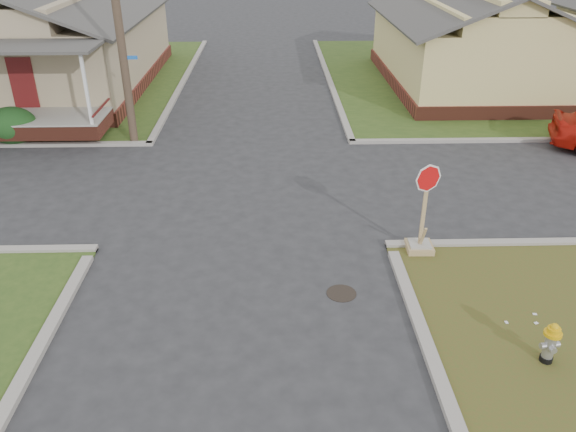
{
  "coord_description": "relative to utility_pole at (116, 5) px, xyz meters",
  "views": [
    {
      "loc": [
        0.78,
        -10.29,
        7.07
      ],
      "look_at": [
        1.1,
        1.0,
        1.1
      ],
      "focal_mm": 35.0,
      "sensor_mm": 36.0,
      "label": 1
    }
  ],
  "objects": [
    {
      "name": "curbs",
      "position": [
        4.2,
        -3.9,
        -4.66
      ],
      "size": [
        80.0,
        40.0,
        0.12
      ],
      "primitive_type": null,
      "color": "#9D968D",
      "rests_on": "ground"
    },
    {
      "name": "manhole",
      "position": [
        6.4,
        -9.4,
        -4.66
      ],
      "size": [
        0.64,
        0.64,
        0.01
      ],
      "primitive_type": "cylinder",
      "color": "black",
      "rests_on": "ground"
    },
    {
      "name": "utility_pole",
      "position": [
        0.0,
        0.0,
        0.0
      ],
      "size": [
        1.8,
        0.28,
        9.0
      ],
      "color": "#3C3022",
      "rests_on": "ground"
    },
    {
      "name": "fire_hydrant",
      "position": [
        9.83,
        -11.62,
        -4.16
      ],
      "size": [
        0.31,
        0.31,
        0.83
      ],
      "rotation": [
        0.0,
        0.0,
        0.13
      ],
      "color": "black",
      "rests_on": "ground"
    },
    {
      "name": "stop_sign",
      "position": [
        8.46,
        -7.74,
        -4.13
      ],
      "size": [
        0.63,
        0.62,
        2.23
      ],
      "rotation": [
        0.0,
        0.0,
        -0.03
      ],
      "color": "tan",
      "rests_on": "ground"
    },
    {
      "name": "ground",
      "position": [
        4.2,
        -8.9,
        -4.66
      ],
      "size": [
        120.0,
        120.0,
        0.0
      ],
      "primitive_type": "plane",
      "color": "#2A292C",
      "rests_on": "ground"
    },
    {
      "name": "corner_house",
      "position": [
        -5.8,
        7.78,
        -2.38
      ],
      "size": [
        10.1,
        15.5,
        5.3
      ],
      "color": "brown",
      "rests_on": "ground"
    },
    {
      "name": "side_house_yellow",
      "position": [
        14.2,
        7.6,
        -2.47
      ],
      "size": [
        7.6,
        11.6,
        4.7
      ],
      "color": "brown",
      "rests_on": "ground"
    },
    {
      "name": "hedge_right",
      "position": [
        -4.21,
        0.04,
        -4.01
      ],
      "size": [
        1.58,
        1.3,
        1.21
      ],
      "primitive_type": "ellipsoid",
      "color": "#183C16",
      "rests_on": "verge_far_left"
    }
  ]
}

